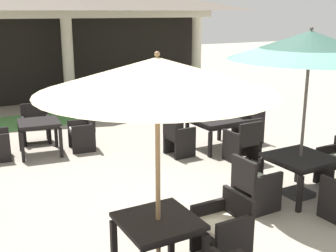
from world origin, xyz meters
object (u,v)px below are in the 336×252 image
Objects in this scene: patio_chair_near_foreground_north at (36,125)px; patio_chair_near_foreground_east at (83,132)px; patio_chair_far_back_east at (223,228)px; patio_table_mid_left at (300,161)px; patio_chair_mid_left_west at (254,185)px; patio_umbrella_far_back at (157,77)px; patio_chair_mid_right_south at (243,142)px; patio_chair_mid_right_west at (178,138)px; patio_table_near_foreground at (39,126)px; patio_umbrella_mid_left at (310,46)px; patio_table_far_back at (158,227)px; patio_table_mid_right at (215,123)px; patio_chair_mid_right_east at (249,125)px.

patio_chair_near_foreground_east is at bearing 134.80° from patio_chair_near_foreground_north.
patio_chair_near_foreground_east is (0.83, -1.06, -0.01)m from patio_chair_near_foreground_north.
patio_chair_far_back_east is (0.20, -5.15, -0.01)m from patio_chair_near_foreground_east.
patio_chair_far_back_east is at bearing -157.75° from patio_table_mid_left.
patio_umbrella_far_back is at bearing -68.73° from patio_chair_mid_left_west.
patio_chair_mid_right_south reaches higher than patio_chair_far_back_east.
patio_table_near_foreground is at bearing -121.14° from patio_chair_mid_right_west.
patio_umbrella_far_back is at bearing -87.77° from patio_table_near_foreground.
patio_umbrella_mid_left is 1.06× the size of patio_umbrella_far_back.
patio_chair_near_foreground_east reaches higher than patio_table_near_foreground.
patio_table_mid_left is 1.14× the size of patio_table_far_back.
patio_chair_near_foreground_north is at bearing 145.14° from patio_table_mid_right.
patio_table_mid_left is at bearing 13.48° from patio_chair_mid_right_west.
patio_chair_near_foreground_north reaches higher than patio_chair_near_foreground_east.
patio_chair_far_back_east is (0.94, 0.01, -1.99)m from patio_umbrella_far_back.
patio_table_mid_right is (0.25, 2.85, -0.01)m from patio_table_mid_left.
patio_chair_near_foreground_north reaches higher than patio_chair_mid_left_west.
patio_chair_near_foreground_east is 0.92× the size of patio_chair_mid_right_east.
patio_chair_mid_right_east is at bearing 40.66° from patio_umbrella_far_back.
patio_chair_mid_left_west reaches higher than patio_chair_mid_right_west.
patio_chair_near_foreground_east is at bearing 81.91° from patio_table_far_back.
patio_table_mid_right is 5.08m from patio_table_far_back.
patio_table_far_back is 1.05× the size of patio_chair_far_back_east.
patio_table_mid_right is at bearing -110.64° from patio_chair_near_foreground_east.
patio_chair_far_back_east reaches higher than patio_table_far_back.
patio_chair_mid_left_west is 1.06× the size of patio_chair_far_back_east.
patio_chair_mid_left_west is (2.38, -4.37, -0.24)m from patio_table_near_foreground.
patio_chair_far_back_east is at bearing 136.28° from patio_chair_mid_right_east.
patio_chair_near_foreground_east reaches higher than patio_chair_mid_right_west.
patio_umbrella_mid_left reaches higher than patio_table_mid_right.
patio_chair_mid_right_south reaches higher than patio_chair_near_foreground_east.
patio_table_near_foreground is at bearing 144.42° from patio_chair_mid_right_south.
patio_table_far_back is (-3.43, -2.77, 0.23)m from patio_chair_mid_right_south.
patio_table_mid_right is 4.51m from patio_chair_far_back_east.
patio_chair_mid_left_west is 1.00× the size of patio_chair_mid_right_south.
patio_table_near_foreground is 5.50m from patio_table_mid_left.
patio_table_mid_left is at bearing 155.29° from patio_chair_mid_right_east.
patio_table_far_back is at bearing -87.77° from patio_table_near_foreground.
patio_umbrella_mid_left reaches higher than patio_chair_mid_right_west.
patio_table_mid_left is at bearing 16.20° from patio_table_far_back.
patio_table_far_back reaches higher than patio_table_mid_left.
patio_chair_near_foreground_north is 4.92m from patio_chair_mid_right_south.
patio_table_far_back is at bearing 178.63° from patio_chair_near_foreground_east.
patio_chair_mid_right_south is (1.01, -0.98, 0.02)m from patio_chair_mid_right_west.
patio_chair_mid_right_east is 5.14m from patio_chair_far_back_east.
patio_table_mid_left is (2.43, -4.24, 0.22)m from patio_chair_near_foreground_east.
patio_chair_mid_right_east reaches higher than patio_chair_mid_right_west.
patio_chair_mid_right_east reaches higher than patio_table_near_foreground.
patio_table_near_foreground is 0.34× the size of patio_umbrella_mid_left.
patio_chair_mid_right_south is at bearing -88.87° from patio_table_mid_right.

